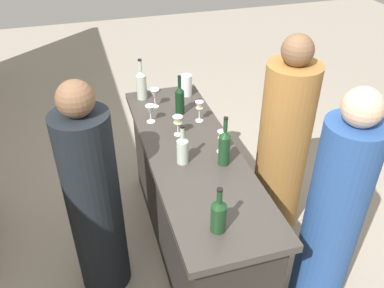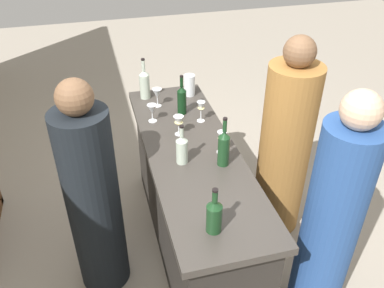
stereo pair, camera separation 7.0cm
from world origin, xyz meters
name	(u,v)px [view 1 (the left image)]	position (x,y,z in m)	size (l,w,h in m)	color
ground_plane	(192,244)	(0.00, 0.00, 0.00)	(12.00, 12.00, 0.00)	#9E9384
bar_counter	(192,201)	(0.00, 0.00, 0.46)	(1.91, 0.60, 0.92)	#2A2723
wine_bottle_leftmost_olive_green	(219,215)	(-0.73, 0.07, 1.02)	(0.08, 0.08, 0.28)	#193D1E
wine_bottle_second_left_olive_green	(224,147)	(-0.20, -0.15, 1.05)	(0.07, 0.07, 0.34)	#193D1E
wine_bottle_center_clear_pale	(183,149)	(-0.11, 0.09, 1.02)	(0.08, 0.08, 0.27)	#B7C6B2
wine_bottle_second_right_dark_green	(180,99)	(0.50, -0.05, 1.04)	(0.07, 0.07, 0.31)	black
wine_bottle_rightmost_clear_pale	(141,84)	(0.83, 0.18, 1.05)	(0.08, 0.08, 0.34)	#B7C6B2
wine_glass_near_left	(222,138)	(-0.07, -0.18, 1.02)	(0.06, 0.06, 0.16)	white
wine_glass_near_center	(199,107)	(0.35, -0.16, 1.03)	(0.06, 0.06, 0.16)	white
wine_glass_near_right	(178,123)	(0.21, 0.04, 1.02)	(0.07, 0.07, 0.15)	white
wine_glass_far_left	(155,94)	(0.66, 0.11, 1.02)	(0.08, 0.08, 0.15)	white
wine_glass_far_center	(150,110)	(0.44, 0.19, 1.01)	(0.07, 0.07, 0.14)	white
water_pitcher	(186,85)	(0.78, -0.18, 1.01)	(0.09, 0.09, 0.18)	silver
person_left_guest	(283,147)	(0.09, -0.74, 0.74)	(0.49, 0.49, 1.61)	#9E6B33
person_center_guest	(333,219)	(-0.69, -0.67, 0.75)	(0.42, 0.42, 1.61)	#284C8C
person_right_guest	(94,203)	(-0.12, 0.68, 0.73)	(0.35, 0.35, 1.57)	black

